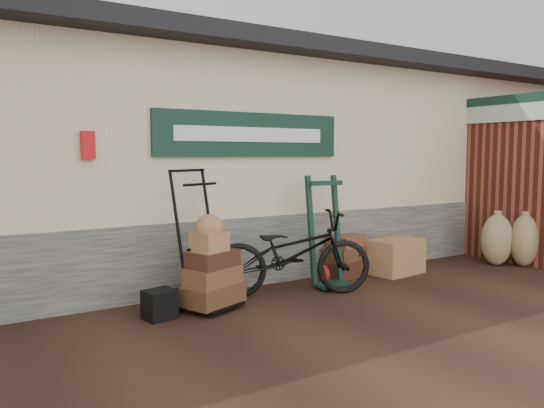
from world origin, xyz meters
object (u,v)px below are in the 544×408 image
at_px(porter_trolley, 201,238).
at_px(green_barrow, 326,231).
at_px(bicycle, 292,249).
at_px(black_trunk, 160,305).
at_px(wicker_hamper, 396,256).
at_px(suitcase_stack, 345,255).

xyz_separation_m(porter_trolley, green_barrow, (1.78, 0.03, -0.07)).
bearing_deg(bicycle, black_trunk, 112.93).
relative_size(wicker_hamper, bicycle, 0.39).
bearing_deg(porter_trolley, green_barrow, -19.87).
bearing_deg(black_trunk, suitcase_stack, 9.76).
xyz_separation_m(wicker_hamper, bicycle, (-1.94, -0.19, 0.32)).
bearing_deg(wicker_hamper, porter_trolley, -178.75).
height_order(green_barrow, suitcase_stack, green_barrow).
xyz_separation_m(green_barrow, black_trunk, (-2.32, -0.19, -0.56)).
bearing_deg(black_trunk, porter_trolley, 15.99).
bearing_deg(bicycle, wicker_hamper, -62.44).
relative_size(suitcase_stack, black_trunk, 2.15).
relative_size(porter_trolley, suitcase_stack, 2.40).
bearing_deg(suitcase_stack, bicycle, -159.08).
bearing_deg(green_barrow, wicker_hamper, 6.49).
bearing_deg(green_barrow, black_trunk, -170.47).
relative_size(porter_trolley, green_barrow, 1.10).
bearing_deg(wicker_hamper, black_trunk, -176.46).
bearing_deg(wicker_hamper, bicycle, -174.32).
bearing_deg(suitcase_stack, green_barrow, -151.89).
relative_size(wicker_hamper, black_trunk, 2.49).
bearing_deg(porter_trolley, wicker_hamper, -19.63).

